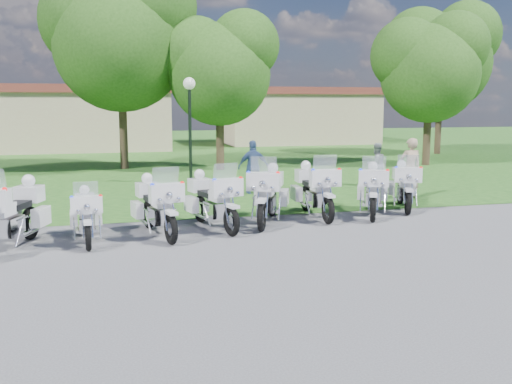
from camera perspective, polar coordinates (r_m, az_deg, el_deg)
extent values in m
plane|color=#505054|center=(12.15, -1.03, -5.38)|extent=(100.00, 100.00, 0.00)
cube|color=#22561B|center=(38.67, -10.30, 4.32)|extent=(100.00, 48.00, 0.01)
torus|color=black|center=(13.57, -21.63, -2.91)|extent=(0.37, 0.75, 0.74)
sphere|color=red|center=(11.75, -23.86, 0.20)|extent=(0.10, 0.10, 0.10)
cube|color=silver|center=(12.74, -23.42, -3.15)|extent=(0.55, 0.71, 0.38)
cube|color=silver|center=(12.44, -24.09, -1.65)|extent=(0.52, 0.66, 0.24)
cube|color=black|center=(12.96, -22.86, -1.27)|extent=(0.57, 0.77, 0.13)
cube|color=silver|center=(13.25, -20.68, -2.30)|extent=(0.37, 0.61, 0.40)
cube|color=silver|center=(13.53, -23.25, -2.23)|extent=(0.37, 0.61, 0.40)
cube|color=silver|center=(13.49, -21.73, -0.16)|extent=(0.64, 0.59, 0.35)
sphere|color=silver|center=(13.45, -21.80, 1.05)|extent=(0.29, 0.29, 0.29)
torus|color=black|center=(12.15, -16.44, -4.33)|extent=(0.15, 0.60, 0.59)
torus|color=black|center=(13.62, -16.63, -2.93)|extent=(0.15, 0.60, 0.59)
cube|color=silver|center=(12.07, -16.50, -2.92)|extent=(0.18, 0.40, 0.06)
cube|color=silver|center=(12.22, -16.60, -1.22)|extent=(0.65, 0.25, 0.35)
cube|color=silver|center=(12.23, -16.67, 0.25)|extent=(0.50, 0.14, 0.33)
sphere|color=red|center=(12.15, -15.29, -0.41)|extent=(0.08, 0.08, 0.08)
sphere|color=#1426E5|center=(12.14, -17.96, -0.54)|extent=(0.08, 0.08, 0.08)
cube|color=silver|center=(12.88, -16.56, -3.12)|extent=(0.33, 0.51, 0.30)
cube|color=silver|center=(12.61, -16.60, -1.93)|extent=(0.31, 0.48, 0.19)
cube|color=black|center=(13.08, -16.65, -1.63)|extent=(0.34, 0.57, 0.11)
cube|color=silver|center=(13.47, -15.52, -2.36)|extent=(0.19, 0.47, 0.32)
cube|color=silver|center=(13.46, -17.78, -2.47)|extent=(0.19, 0.47, 0.32)
cube|color=silver|center=(13.55, -16.74, -0.75)|extent=(0.45, 0.38, 0.28)
sphere|color=silver|center=(13.51, -16.78, 0.21)|extent=(0.23, 0.23, 0.23)
torus|color=black|center=(12.30, -8.50, -3.67)|extent=(0.27, 0.70, 0.69)
torus|color=black|center=(13.95, -10.70, -2.24)|extent=(0.27, 0.70, 0.69)
cube|color=silver|center=(12.21, -8.51, -2.04)|extent=(0.28, 0.48, 0.07)
cube|color=silver|center=(12.38, -8.91, -0.10)|extent=(0.78, 0.40, 0.41)
cube|color=silver|center=(12.39, -9.04, 1.59)|extent=(0.59, 0.24, 0.39)
sphere|color=red|center=(12.40, -7.40, 0.86)|extent=(0.09, 0.09, 0.09)
sphere|color=#1426E5|center=(12.20, -10.33, 0.67)|extent=(0.09, 0.09, 0.09)
cube|color=silver|center=(13.11, -9.71, -2.36)|extent=(0.46, 0.64, 0.35)
cube|color=silver|center=(12.81, -9.44, -0.98)|extent=(0.43, 0.59, 0.23)
cube|color=black|center=(13.34, -10.13, -0.69)|extent=(0.47, 0.70, 0.12)
cube|color=silver|center=(13.85, -9.32, -1.54)|extent=(0.29, 0.56, 0.37)
cube|color=silver|center=(13.69, -11.80, -1.73)|extent=(0.29, 0.56, 0.37)
cube|color=silver|center=(13.87, -10.81, 0.25)|extent=(0.57, 0.51, 0.33)
sphere|color=silver|center=(13.83, -10.84, 1.35)|extent=(0.27, 0.27, 0.27)
torus|color=black|center=(12.92, -2.47, -2.97)|extent=(0.31, 0.70, 0.69)
torus|color=black|center=(14.48, -5.58, -1.70)|extent=(0.31, 0.70, 0.69)
cube|color=silver|center=(12.83, -2.44, -1.40)|extent=(0.30, 0.49, 0.07)
cube|color=silver|center=(13.00, -2.96, 0.44)|extent=(0.78, 0.43, 0.41)
cube|color=silver|center=(13.00, -3.09, 2.05)|extent=(0.59, 0.27, 0.39)
sphere|color=red|center=(13.06, -1.54, 1.36)|extent=(0.09, 0.09, 0.09)
sphere|color=#1426E5|center=(12.77, -4.18, 1.17)|extent=(0.09, 0.09, 0.09)
cube|color=silver|center=(13.69, -4.16, -1.78)|extent=(0.49, 0.65, 0.35)
cube|color=silver|center=(13.41, -3.73, -0.43)|extent=(0.46, 0.60, 0.23)
cube|color=black|center=(13.91, -4.71, -0.18)|extent=(0.50, 0.71, 0.12)
cube|color=silver|center=(14.44, -4.21, -1.01)|extent=(0.32, 0.57, 0.37)
cube|color=silver|center=(14.19, -6.49, -1.22)|extent=(0.32, 0.57, 0.37)
cube|color=silver|center=(14.41, -5.66, 0.70)|extent=(0.59, 0.53, 0.33)
sphere|color=silver|center=(14.38, -5.68, 1.76)|extent=(0.27, 0.27, 0.27)
torus|color=black|center=(13.38, 0.58, -2.45)|extent=(0.43, 0.73, 0.74)
torus|color=black|center=(15.20, 1.66, -1.08)|extent=(0.43, 0.73, 0.74)
cube|color=silver|center=(13.29, 0.57, -0.84)|extent=(0.38, 0.52, 0.08)
cube|color=silver|center=(13.50, 0.75, 1.05)|extent=(0.83, 0.56, 0.44)
cube|color=silver|center=(13.52, 0.79, 2.70)|extent=(0.62, 0.37, 0.41)
sphere|color=red|center=(13.36, 2.20, 1.86)|extent=(0.10, 0.10, 0.10)
sphere|color=#1426E5|center=(13.46, -0.77, 1.93)|extent=(0.10, 0.10, 0.10)
cube|color=silver|center=(14.29, 1.17, -1.19)|extent=(0.59, 0.71, 0.37)
cube|color=silver|center=(13.97, 1.02, 0.18)|extent=(0.55, 0.66, 0.24)
cube|color=black|center=(14.55, 1.36, 0.44)|extent=(0.62, 0.77, 0.13)
cube|color=silver|center=(14.97, 2.83, -0.52)|extent=(0.41, 0.60, 0.40)
cube|color=silver|center=(15.05, 0.34, -0.46)|extent=(0.41, 0.60, 0.40)
cube|color=silver|center=(15.13, 1.69, 1.35)|extent=(0.66, 0.61, 0.35)
sphere|color=silver|center=(15.10, 1.69, 2.43)|extent=(0.29, 0.29, 0.29)
torus|color=black|center=(14.31, 7.22, -1.81)|extent=(0.16, 0.73, 0.72)
torus|color=black|center=(16.01, 4.99, -0.63)|extent=(0.16, 0.73, 0.72)
cube|color=silver|center=(14.22, 7.28, -0.33)|extent=(0.21, 0.48, 0.08)
cube|color=silver|center=(14.41, 6.94, 1.40)|extent=(0.78, 0.28, 0.43)
cube|color=silver|center=(14.43, 6.88, 2.92)|extent=(0.61, 0.15, 0.41)
sphere|color=red|center=(14.45, 8.33, 2.21)|extent=(0.10, 0.10, 0.10)
sphere|color=#1426E5|center=(14.22, 5.73, 2.15)|extent=(0.10, 0.10, 0.10)
cube|color=silver|center=(15.15, 6.02, -0.69)|extent=(0.38, 0.61, 0.37)
cube|color=silver|center=(14.85, 6.37, 0.58)|extent=(0.36, 0.57, 0.24)
cube|color=black|center=(15.40, 5.66, 0.81)|extent=(0.38, 0.68, 0.13)
cube|color=silver|center=(15.93, 6.28, -0.03)|extent=(0.21, 0.57, 0.39)
cube|color=silver|center=(15.74, 4.05, -0.11)|extent=(0.21, 0.57, 0.39)
cube|color=silver|center=(15.95, 4.98, 1.65)|extent=(0.53, 0.45, 0.34)
sphere|color=silver|center=(15.92, 5.00, 2.65)|extent=(0.28, 0.28, 0.28)
torus|color=black|center=(14.71, 11.61, -1.66)|extent=(0.42, 0.69, 0.70)
torus|color=black|center=(16.47, 11.51, -0.55)|extent=(0.42, 0.69, 0.70)
cube|color=silver|center=(14.63, 11.66, -0.27)|extent=(0.36, 0.50, 0.07)
cube|color=silver|center=(14.83, 11.69, 1.37)|extent=(0.79, 0.54, 0.42)
cube|color=silver|center=(14.85, 11.73, 2.80)|extent=(0.59, 0.36, 0.39)
sphere|color=red|center=(14.76, 13.02, 2.06)|extent=(0.09, 0.09, 0.09)
sphere|color=#1426E5|center=(14.74, 10.42, 2.14)|extent=(0.09, 0.09, 0.09)
cube|color=silver|center=(15.59, 11.57, -0.61)|extent=(0.57, 0.68, 0.36)
cube|color=silver|center=(15.28, 11.63, 0.60)|extent=(0.53, 0.63, 0.23)
cube|color=black|center=(15.85, 11.59, 0.81)|extent=(0.60, 0.74, 0.13)
cube|color=silver|center=(16.29, 12.64, -0.05)|extent=(0.40, 0.57, 0.38)
cube|color=silver|center=(16.28, 10.43, 0.01)|extent=(0.40, 0.57, 0.38)
cube|color=silver|center=(16.41, 11.57, 1.60)|extent=(0.63, 0.59, 0.33)
sphere|color=silver|center=(16.38, 11.60, 2.54)|extent=(0.27, 0.27, 0.27)
torus|color=black|center=(15.90, 14.96, -1.05)|extent=(0.37, 0.68, 0.68)
torus|color=black|center=(17.58, 14.24, -0.08)|extent=(0.37, 0.68, 0.68)
cube|color=silver|center=(15.82, 15.02, 0.21)|extent=(0.33, 0.48, 0.07)
cube|color=silver|center=(16.02, 14.96, 1.67)|extent=(0.77, 0.50, 0.41)
cube|color=silver|center=(16.04, 14.98, 2.95)|extent=(0.57, 0.32, 0.38)
sphere|color=red|center=(15.98, 16.17, 2.30)|extent=(0.09, 0.09, 0.09)
sphere|color=#1426E5|center=(15.90, 13.85, 2.36)|extent=(0.09, 0.09, 0.09)
cube|color=silver|center=(16.74, 14.59, -0.12)|extent=(0.53, 0.65, 0.34)
cube|color=silver|center=(16.45, 14.74, 0.97)|extent=(0.50, 0.61, 0.22)
cube|color=black|center=(16.99, 14.51, 1.16)|extent=(0.55, 0.71, 0.12)
cube|color=silver|center=(17.45, 15.31, 0.38)|extent=(0.36, 0.56, 0.36)
cube|color=silver|center=(17.37, 13.32, 0.42)|extent=(0.36, 0.56, 0.36)
cube|color=silver|center=(17.53, 14.30, 1.86)|extent=(0.60, 0.56, 0.32)
sphere|color=silver|center=(17.50, 14.33, 2.72)|extent=(0.26, 0.26, 0.26)
cylinder|color=black|center=(20.96, -6.60, 5.47)|extent=(0.12, 0.12, 3.53)
sphere|color=white|center=(20.93, -6.70, 10.73)|extent=(0.44, 0.44, 0.44)
cylinder|color=#38281C|center=(26.77, -13.15, 6.59)|extent=(0.36, 0.36, 4.05)
sphere|color=#244D15|center=(26.87, -13.42, 14.06)|extent=(5.89, 5.89, 5.89)
sphere|color=#244D15|center=(27.46, -16.32, 16.15)|extent=(4.42, 4.42, 4.42)
sphere|color=#244D15|center=(26.78, -10.43, 17.74)|extent=(4.05, 4.05, 4.05)
cylinder|color=#38281C|center=(25.76, -3.62, 5.67)|extent=(0.36, 0.36, 3.10)
sphere|color=#244D15|center=(25.75, -3.68, 11.63)|extent=(4.51, 4.51, 4.51)
sphere|color=#244D15|center=(25.98, -6.04, 13.45)|extent=(3.39, 3.39, 3.39)
sphere|color=#244D15|center=(25.78, -1.20, 14.47)|extent=(3.10, 3.10, 3.10)
cylinder|color=#38281C|center=(28.90, 16.74, 5.76)|extent=(0.36, 0.36, 3.21)
sphere|color=#244D15|center=(28.90, 16.99, 11.25)|extent=(4.66, 4.66, 4.66)
sphere|color=#244D15|center=(28.77, 14.90, 13.09)|extent=(3.50, 3.50, 3.50)
sphere|color=#244D15|center=(29.33, 19.29, 13.67)|extent=(3.21, 3.21, 3.21)
cylinder|color=#38281C|center=(35.49, 17.79, 6.77)|extent=(0.36, 0.36, 3.88)
sphere|color=#244D15|center=(35.55, 18.05, 12.17)|extent=(5.64, 5.64, 5.64)
sphere|color=#244D15|center=(35.38, 16.00, 14.00)|extent=(4.23, 4.23, 4.23)
sphere|color=#244D15|center=(36.11, 20.31, 14.53)|extent=(3.88, 3.88, 3.88)
cube|color=tan|center=(39.62, -19.22, 6.68)|extent=(14.00, 8.00, 3.60)
cube|color=brown|center=(39.61, -19.38, 9.64)|extent=(14.56, 8.32, 0.50)
cube|color=tan|center=(43.68, 4.00, 7.31)|extent=(11.00, 7.00, 3.60)
cube|color=brown|center=(43.67, 4.03, 10.00)|extent=(11.44, 7.28, 0.50)
imported|color=tan|center=(18.58, 15.16, 2.28)|extent=(0.72, 0.50, 1.91)
imported|color=gray|center=(21.11, 11.92, 2.68)|extent=(0.85, 0.72, 1.56)
imported|color=#385186|center=(18.91, -0.27, 2.49)|extent=(1.04, 0.44, 1.77)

